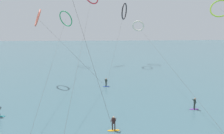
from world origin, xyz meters
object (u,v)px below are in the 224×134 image
object	(u,v)px
kite_coral	(38,18)
kite_emerald	(66,19)
kite_ivory	(138,26)
kite_lime	(220,8)
surfer_cobalt	(106,83)
surfer_violet	(194,104)
surfer_amber	(114,124)
kite_charcoal	(124,11)

from	to	relation	value
kite_coral	kite_emerald	xyz separation A→B (m)	(2.67, 21.93, 1.07)
kite_ivory	kite_lime	distance (m)	24.14
kite_lime	kite_ivory	bearing A→B (deg)	171.60
kite_emerald	kite_lime	bearing A→B (deg)	-161.08
kite_emerald	kite_coral	bearing A→B (deg)	123.65
surfer_cobalt	kite_ivory	distance (m)	32.08
surfer_violet	kite_ivory	world-z (taller)	kite_ivory
surfer_amber	surfer_cobalt	bearing A→B (deg)	-69.07
surfer_amber	kite_coral	world-z (taller)	kite_coral
surfer_amber	kite_charcoal	distance (m)	45.13
surfer_amber	kite_emerald	size ratio (longest dim) A/B	0.03
surfer_amber	kite_emerald	distance (m)	47.12
kite_charcoal	kite_lime	xyz separation A→B (m)	(22.13, -13.66, -0.34)
surfer_amber	surfer_violet	world-z (taller)	same
surfer_amber	surfer_cobalt	distance (m)	17.46
surfer_violet	kite_ivory	distance (m)	41.46
surfer_violet	kite_coral	world-z (taller)	kite_coral
kite_charcoal	surfer_violet	bearing A→B (deg)	30.29
kite_emerald	kite_lime	xyz separation A→B (m)	(40.22, -15.97, 1.83)
kite_ivory	surfer_amber	bearing A→B (deg)	94.50
surfer_violet	kite_coral	bearing A→B (deg)	-112.37
kite_lime	surfer_amber	bearing A→B (deg)	-100.56
surfer_cobalt	kite_emerald	bearing A→B (deg)	-116.69
kite_coral	kite_charcoal	size ratio (longest dim) A/B	0.58
kite_coral	kite_charcoal	distance (m)	28.75
surfer_cobalt	kite_emerald	size ratio (longest dim) A/B	0.03
surfer_violet	kite_ivory	xyz separation A→B (m)	(0.90, 39.78, 11.63)
surfer_violet	kite_coral	size ratio (longest dim) A/B	0.11
surfer_cobalt	kite_ivory	xyz separation A→B (m)	(12.53, 27.15, 11.63)
surfer_amber	surfer_cobalt	size ratio (longest dim) A/B	1.00
kite_coral	kite_lime	world-z (taller)	kite_lime
kite_emerald	kite_ivory	xyz separation A→B (m)	(23.31, 0.79, -2.17)
kite_ivory	kite_lime	bearing A→B (deg)	155.84
surfer_amber	kite_emerald	world-z (taller)	kite_emerald
surfer_amber	kite_ivory	size ratio (longest dim) A/B	0.03
surfer_amber	kite_lime	xyz separation A→B (m)	(29.77, 27.85, 15.63)
kite_charcoal	kite_ivory	size ratio (longest dim) A/B	0.52
surfer_amber	kite_emerald	bearing A→B (deg)	-54.55
surfer_cobalt	kite_coral	size ratio (longest dim) A/B	0.11
surfer_amber	surfer_cobalt	xyz separation A→B (m)	(0.34, 17.46, 0.00)
surfer_cobalt	kite_ivory	bearing A→B (deg)	-163.71
kite_emerald	kite_lime	world-z (taller)	kite_lime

